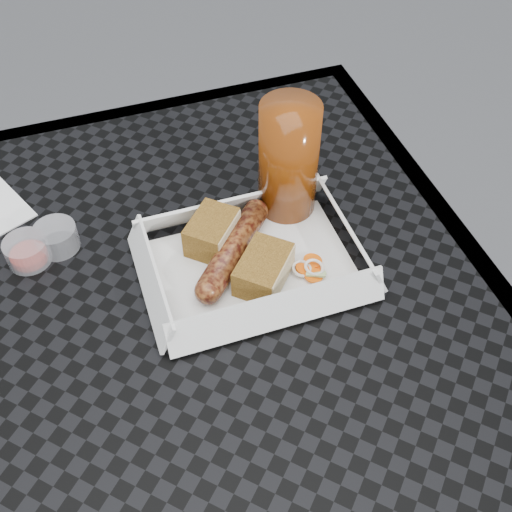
{
  "coord_description": "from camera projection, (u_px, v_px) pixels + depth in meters",
  "views": [
    {
      "loc": [
        -0.02,
        -0.4,
        1.31
      ],
      "look_at": [
        0.13,
        0.04,
        0.78
      ],
      "focal_mm": 45.0,
      "sensor_mm": 36.0,
      "label": 1
    }
  ],
  "objects": [
    {
      "name": "drink_glass",
      "position": [
        288.0,
        160.0,
        0.74
      ],
      "size": [
        0.07,
        0.07,
        0.15
      ],
      "primitive_type": "cylinder",
      "color": "#642908",
      "rests_on": "patio_table"
    },
    {
      "name": "bratwurst",
      "position": [
        233.0,
        249.0,
        0.73
      ],
      "size": [
        0.12,
        0.13,
        0.03
      ],
      "rotation": [
        0.0,
        0.0,
        0.84
      ],
      "color": "brown",
      "rests_on": "food_tray"
    },
    {
      "name": "patio_table",
      "position": [
        156.0,
        367.0,
        0.74
      ],
      "size": [
        0.8,
        0.8,
        0.74
      ],
      "color": "black",
      "rests_on": "ground"
    },
    {
      "name": "condiment_cup_empty",
      "position": [
        56.0,
        238.0,
        0.75
      ],
      "size": [
        0.05,
        0.05,
        0.03
      ],
      "primitive_type": "cylinder",
      "color": "silver",
      "rests_on": "patio_table"
    },
    {
      "name": "veg_garnish",
      "position": [
        311.0,
        271.0,
        0.73
      ],
      "size": [
        0.03,
        0.03,
        0.0
      ],
      "color": "#FF610B",
      "rests_on": "food_tray"
    },
    {
      "name": "bread_near",
      "position": [
        212.0,
        232.0,
        0.74
      ],
      "size": [
        0.08,
        0.08,
        0.04
      ],
      "primitive_type": "cube",
      "rotation": [
        0.0,
        0.0,
        0.84
      ],
      "color": "brown",
      "rests_on": "food_tray"
    },
    {
      "name": "bread_far",
      "position": [
        263.0,
        269.0,
        0.71
      ],
      "size": [
        0.08,
        0.08,
        0.04
      ],
      "primitive_type": "cube",
      "rotation": [
        0.0,
        0.0,
        0.84
      ],
      "color": "brown",
      "rests_on": "food_tray"
    },
    {
      "name": "food_tray",
      "position": [
        253.0,
        266.0,
        0.74
      ],
      "size": [
        0.22,
        0.15,
        0.0
      ],
      "primitive_type": "cube",
      "color": "white",
      "rests_on": "patio_table"
    },
    {
      "name": "condiment_cup_sauce",
      "position": [
        27.0,
        251.0,
        0.73
      ],
      "size": [
        0.05,
        0.05,
        0.03
      ],
      "primitive_type": "cylinder",
      "color": "maroon",
      "rests_on": "patio_table"
    }
  ]
}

